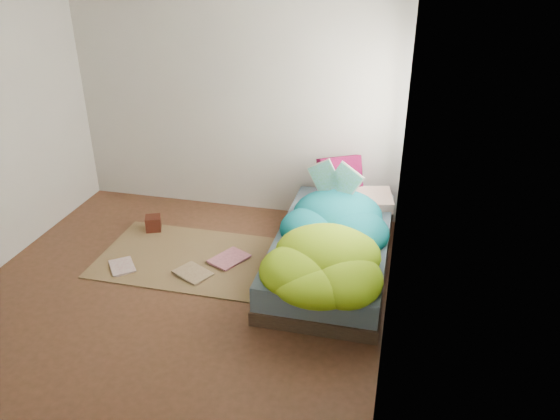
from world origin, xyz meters
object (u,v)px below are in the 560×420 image
(wooden_box, at_px, (153,223))
(floor_book_b, at_px, (220,254))
(floor_book_a, at_px, (111,269))
(open_book, at_px, (335,169))
(pillow_magenta, at_px, (340,178))
(bed, at_px, (332,251))

(wooden_box, xyz_separation_m, floor_book_b, (0.83, -0.33, -0.06))
(wooden_box, relative_size, floor_book_a, 0.54)
(floor_book_a, relative_size, floor_book_b, 0.81)
(wooden_box, bearing_deg, open_book, 4.27)
(pillow_magenta, bearing_deg, floor_book_a, -174.55)
(bed, height_order, open_book, open_book)
(open_book, bearing_deg, wooden_box, -162.77)
(floor_book_a, xyz_separation_m, floor_book_b, (0.89, 0.47, 0.01))
(bed, relative_size, pillow_magenta, 4.63)
(pillow_magenta, distance_m, floor_book_b, 1.43)
(floor_book_a, bearing_deg, bed, -22.71)
(wooden_box, bearing_deg, floor_book_b, -21.85)
(bed, bearing_deg, open_book, 98.50)
(pillow_magenta, height_order, floor_book_a, pillow_magenta)
(pillow_magenta, height_order, floor_book_b, pillow_magenta)
(open_book, height_order, floor_book_b, open_book)
(pillow_magenta, relative_size, open_book, 0.98)
(floor_book_a, bearing_deg, wooden_box, 48.06)
(floor_book_a, bearing_deg, pillow_magenta, -3.31)
(wooden_box, bearing_deg, floor_book_a, -93.61)
(open_book, height_order, floor_book_a, open_book)
(open_book, relative_size, wooden_box, 2.92)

